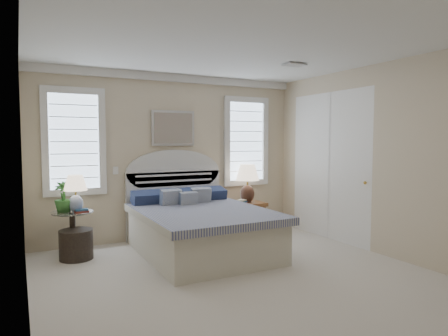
% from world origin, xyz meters
% --- Properties ---
extents(floor, '(4.50, 5.00, 0.01)m').
position_xyz_m(floor, '(0.00, 0.00, 0.00)').
color(floor, '#B5A99B').
rests_on(floor, ground).
extents(ceiling, '(4.50, 5.00, 0.01)m').
position_xyz_m(ceiling, '(0.00, 0.00, 2.70)').
color(ceiling, silver).
rests_on(ceiling, wall_back).
extents(wall_back, '(4.50, 0.02, 2.70)m').
position_xyz_m(wall_back, '(0.00, 2.50, 1.35)').
color(wall_back, beige).
rests_on(wall_back, floor).
extents(wall_left, '(0.02, 5.00, 2.70)m').
position_xyz_m(wall_left, '(-2.25, 0.00, 1.35)').
color(wall_left, beige).
rests_on(wall_left, floor).
extents(wall_right, '(0.02, 5.00, 2.70)m').
position_xyz_m(wall_right, '(2.25, 0.00, 1.35)').
color(wall_right, beige).
rests_on(wall_right, floor).
extents(crown_molding, '(4.50, 0.08, 0.12)m').
position_xyz_m(crown_molding, '(0.00, 2.46, 2.64)').
color(crown_molding, silver).
rests_on(crown_molding, wall_back).
extents(hvac_vent, '(0.30, 0.20, 0.02)m').
position_xyz_m(hvac_vent, '(1.20, 0.80, 2.68)').
color(hvac_vent, '#B2B2B2').
rests_on(hvac_vent, ceiling).
extents(switch_plate, '(0.08, 0.01, 0.12)m').
position_xyz_m(switch_plate, '(-0.95, 2.48, 1.15)').
color(switch_plate, silver).
rests_on(switch_plate, wall_back).
extents(window_left, '(0.90, 0.06, 1.60)m').
position_xyz_m(window_left, '(-1.55, 2.48, 1.60)').
color(window_left, '#C7E1FD').
rests_on(window_left, wall_back).
extents(window_right, '(0.90, 0.06, 1.60)m').
position_xyz_m(window_right, '(1.40, 2.48, 1.60)').
color(window_right, '#C7E1FD').
rests_on(window_right, wall_back).
extents(painting, '(0.74, 0.04, 0.58)m').
position_xyz_m(painting, '(0.00, 2.46, 1.82)').
color(painting, silver).
rests_on(painting, wall_back).
extents(closet_door, '(0.02, 1.80, 2.40)m').
position_xyz_m(closet_door, '(2.23, 1.20, 1.20)').
color(closet_door, white).
rests_on(closet_door, floor).
extents(bed, '(1.72, 2.28, 1.47)m').
position_xyz_m(bed, '(0.00, 1.46, 0.39)').
color(bed, beige).
rests_on(bed, floor).
extents(side_table_left, '(0.56, 0.56, 0.63)m').
position_xyz_m(side_table_left, '(-1.65, 2.05, 0.39)').
color(side_table_left, black).
rests_on(side_table_left, floor).
extents(nightstand_right, '(0.50, 0.40, 0.53)m').
position_xyz_m(nightstand_right, '(1.30, 2.15, 0.39)').
color(nightstand_right, brown).
rests_on(nightstand_right, floor).
extents(floor_pot, '(0.45, 0.45, 0.40)m').
position_xyz_m(floor_pot, '(-1.63, 1.88, 0.20)').
color(floor_pot, black).
rests_on(floor_pot, floor).
extents(lamp_left, '(0.42, 0.42, 0.52)m').
position_xyz_m(lamp_left, '(-1.61, 2.00, 0.95)').
color(lamp_left, silver).
rests_on(lamp_left, side_table_left).
extents(lamp_right, '(0.48, 0.48, 0.67)m').
position_xyz_m(lamp_right, '(1.27, 2.20, 0.94)').
color(lamp_right, black).
rests_on(lamp_right, nightstand_right).
extents(potted_plant, '(0.25, 0.25, 0.42)m').
position_xyz_m(potted_plant, '(-1.76, 2.04, 0.84)').
color(potted_plant, '#356729').
rests_on(potted_plant, side_table_left).
extents(books_left, '(0.19, 0.14, 0.05)m').
position_xyz_m(books_left, '(-1.54, 1.92, 0.65)').
color(books_left, maroon).
rests_on(books_left, side_table_left).
extents(books_right, '(0.21, 0.18, 0.07)m').
position_xyz_m(books_right, '(1.10, 2.10, 0.56)').
color(books_right, maroon).
rests_on(books_right, nightstand_right).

